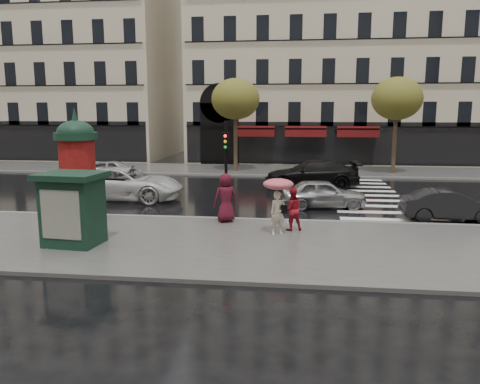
# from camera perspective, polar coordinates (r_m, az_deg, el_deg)

# --- Properties ---
(ground) EXTENTS (160.00, 160.00, 0.00)m
(ground) POSITION_cam_1_polar(r_m,az_deg,el_deg) (16.00, -1.86, -6.06)
(ground) COLOR black
(ground) RESTS_ON ground
(near_sidewalk) EXTENTS (90.00, 7.00, 0.12)m
(near_sidewalk) POSITION_cam_1_polar(r_m,az_deg,el_deg) (15.51, -2.15, -6.35)
(near_sidewalk) COLOR #474744
(near_sidewalk) RESTS_ON ground
(far_sidewalk) EXTENTS (90.00, 6.00, 0.12)m
(far_sidewalk) POSITION_cam_1_polar(r_m,az_deg,el_deg) (34.55, 2.97, 2.67)
(far_sidewalk) COLOR #474744
(far_sidewalk) RESTS_ON ground
(near_kerb) EXTENTS (90.00, 0.25, 0.14)m
(near_kerb) POSITION_cam_1_polar(r_m,az_deg,el_deg) (18.86, -0.46, -3.37)
(near_kerb) COLOR slate
(near_kerb) RESTS_ON ground
(far_kerb) EXTENTS (90.00, 0.25, 0.14)m
(far_kerb) POSITION_cam_1_polar(r_m,az_deg,el_deg) (31.59, 2.59, 2.01)
(far_kerb) COLOR slate
(far_kerb) RESTS_ON ground
(zebra_crossing) EXTENTS (3.60, 11.75, 0.01)m
(zebra_crossing) POSITION_cam_1_polar(r_m,az_deg,el_deg) (25.44, 15.04, -0.39)
(zebra_crossing) COLOR silver
(zebra_crossing) RESTS_ON ground
(bldg_far_corner) EXTENTS (26.00, 14.00, 22.90)m
(bldg_far_corner) POSITION_cam_1_polar(r_m,az_deg,el_deg) (45.87, 12.04, 18.36)
(bldg_far_corner) COLOR #B7A88C
(bldg_far_corner) RESTS_ON ground
(bldg_far_left) EXTENTS (24.00, 14.00, 22.90)m
(bldg_far_left) POSITION_cam_1_polar(r_m,az_deg,el_deg) (51.82, -22.17, 16.86)
(bldg_far_left) COLOR #B7A88C
(bldg_far_left) RESTS_ON ground
(tree_far_left) EXTENTS (3.40, 3.40, 6.64)m
(tree_far_left) POSITION_cam_1_polar(r_m,az_deg,el_deg) (33.50, -0.55, 11.22)
(tree_far_left) COLOR #38281C
(tree_far_left) RESTS_ON ground
(tree_far_right) EXTENTS (3.40, 3.40, 6.64)m
(tree_far_right) POSITION_cam_1_polar(r_m,az_deg,el_deg) (33.86, 18.58, 10.70)
(tree_far_right) COLOR #38281C
(tree_far_right) RESTS_ON ground
(woman_umbrella) EXTENTS (1.06, 1.06, 2.04)m
(woman_umbrella) POSITION_cam_1_polar(r_m,az_deg,el_deg) (16.23, 4.67, -0.56)
(woman_umbrella) COLOR beige
(woman_umbrella) RESTS_ON near_sidewalk
(woman_red) EXTENTS (0.88, 0.77, 1.55)m
(woman_red) POSITION_cam_1_polar(r_m,az_deg,el_deg) (16.96, 6.35, -2.08)
(woman_red) COLOR #A31423
(woman_red) RESTS_ON near_sidewalk
(man_burgundy) EXTENTS (1.11, 0.98, 1.90)m
(man_burgundy) POSITION_cam_1_polar(r_m,az_deg,el_deg) (18.12, -1.77, -0.69)
(man_burgundy) COLOR #4D0F1E
(man_burgundy) RESTS_ON near_sidewalk
(morris_column) EXTENTS (1.64, 1.64, 4.42)m
(morris_column) POSITION_cam_1_polar(r_m,az_deg,el_deg) (19.39, -19.20, 2.94)
(morris_column) COLOR black
(morris_column) RESTS_ON near_sidewalk
(traffic_light) EXTENTS (0.25, 0.37, 3.89)m
(traffic_light) POSITION_cam_1_polar(r_m,az_deg,el_deg) (18.23, -1.74, 3.84)
(traffic_light) COLOR black
(traffic_light) RESTS_ON near_sidewalk
(newsstand) EXTENTS (2.09, 1.82, 2.34)m
(newsstand) POSITION_cam_1_polar(r_m,az_deg,el_deg) (15.90, -19.71, -1.84)
(newsstand) COLOR black
(newsstand) RESTS_ON near_sidewalk
(car_silver) EXTENTS (4.02, 1.96, 1.32)m
(car_silver) POSITION_cam_1_polar(r_m,az_deg,el_deg) (21.67, 10.08, -0.19)
(car_silver) COLOR #98989C
(car_silver) RESTS_ON ground
(car_darkgrey) EXTENTS (3.83, 1.37, 1.26)m
(car_darkgrey) POSITION_cam_1_polar(r_m,az_deg,el_deg) (20.71, 24.21, -1.48)
(car_darkgrey) COLOR black
(car_darkgrey) RESTS_ON ground
(car_white) EXTENTS (5.85, 2.72, 1.62)m
(car_white) POSITION_cam_1_polar(r_m,az_deg,el_deg) (23.93, -13.93, 0.98)
(car_white) COLOR silver
(car_white) RESTS_ON ground
(car_black) EXTENTS (5.60, 2.71, 1.57)m
(car_black) POSITION_cam_1_polar(r_m,az_deg,el_deg) (27.44, 8.74, 2.22)
(car_black) COLOR black
(car_black) RESTS_ON ground
(car_far_silver) EXTENTS (4.05, 1.99, 1.33)m
(car_far_silver) POSITION_cam_1_polar(r_m,az_deg,el_deg) (31.08, -16.29, 2.60)
(car_far_silver) COLOR #A3A3A8
(car_far_silver) RESTS_ON ground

